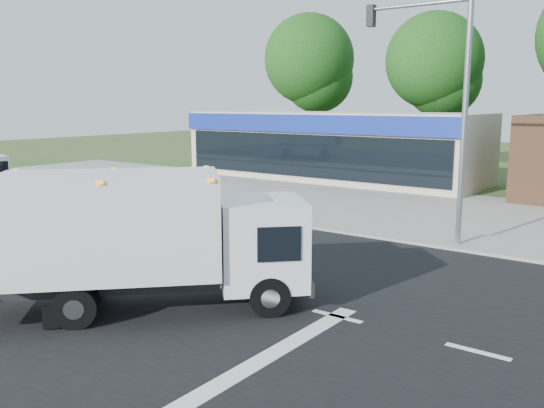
{
  "coord_description": "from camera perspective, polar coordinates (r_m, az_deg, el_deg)",
  "views": [
    {
      "loc": [
        8.91,
        -10.31,
        4.56
      ],
      "look_at": [
        -0.77,
        2.72,
        1.7
      ],
      "focal_mm": 38.0,
      "sensor_mm": 36.0,
      "label": 1
    }
  ],
  "objects": [
    {
      "name": "ground",
      "position": [
        14.37,
        -4.04,
        -8.54
      ],
      "size": [
        120.0,
        120.0,
        0.0
      ],
      "primitive_type": "plane",
      "color": "#385123",
      "rests_on": "ground"
    },
    {
      "name": "road_asphalt",
      "position": [
        14.36,
        -4.04,
        -8.52
      ],
      "size": [
        60.0,
        14.0,
        0.02
      ],
      "primitive_type": "cube",
      "color": "black",
      "rests_on": "ground"
    },
    {
      "name": "sidewalk",
      "position": [
        21.03,
        10.67,
        -2.54
      ],
      "size": [
        60.0,
        2.4,
        0.12
      ],
      "primitive_type": "cube",
      "color": "gray",
      "rests_on": "ground"
    },
    {
      "name": "parking_apron",
      "position": [
        26.29,
        16.24,
        -0.37
      ],
      "size": [
        60.0,
        9.0,
        0.02
      ],
      "primitive_type": "cube",
      "color": "gray",
      "rests_on": "ground"
    },
    {
      "name": "lane_markings",
      "position": [
        12.57,
        -3.36,
        -11.21
      ],
      "size": [
        55.2,
        7.0,
        0.01
      ],
      "color": "silver",
      "rests_on": "road_asphalt"
    },
    {
      "name": "ems_box_truck",
      "position": [
        12.92,
        -12.39,
        -2.7
      ],
      "size": [
        6.38,
        6.44,
        3.08
      ],
      "rotation": [
        0.0,
        0.0,
        0.79
      ],
      "color": "black",
      "rests_on": "ground"
    },
    {
      "name": "emergency_worker",
      "position": [
        15.97,
        -13.24,
        -3.28
      ],
      "size": [
        0.78,
        0.81,
        1.98
      ],
      "rotation": [
        0.0,
        0.0,
        0.89
      ],
      "color": "#C4B783",
      "rests_on": "ground"
    },
    {
      "name": "retail_strip_mall",
      "position": [
        35.23,
        5.99,
        5.8
      ],
      "size": [
        18.0,
        6.2,
        4.0
      ],
      "color": "beige",
      "rests_on": "ground"
    },
    {
      "name": "traffic_signal_pole",
      "position": [
        19.07,
        16.81,
        10.67
      ],
      "size": [
        3.51,
        0.25,
        8.0
      ],
      "color": "gray",
      "rests_on": "ground"
    },
    {
      "name": "background_trees",
      "position": [
        39.79,
        22.98,
        13.3
      ],
      "size": [
        36.77,
        7.39,
        12.1
      ],
      "color": "#332114",
      "rests_on": "ground"
    }
  ]
}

